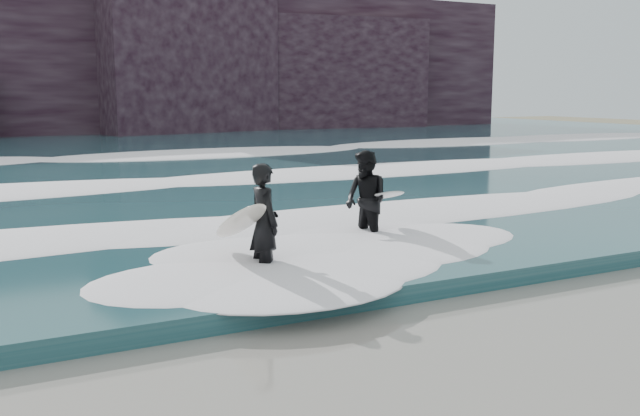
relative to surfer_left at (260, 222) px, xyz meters
The scene contains 8 objects.
ground 5.38m from the surfer_left, 80.39° to the right, with size 120.00×120.00×0.00m, color olive.
sea 23.81m from the surfer_left, 87.87° to the left, with size 90.00×52.00×0.30m, color #1E4950.
headland 40.99m from the surfer_left, 88.76° to the left, with size 70.00×9.00×10.00m, color black.
foam_near 3.93m from the surfer_left, 76.85° to the left, with size 60.00×3.20×0.20m, color white.
foam_mid 10.83m from the surfer_left, 85.32° to the left, with size 60.00×4.00×0.24m, color white.
foam_far 19.81m from the surfer_left, 87.44° to the left, with size 60.00×4.80×0.30m, color white.
surfer_left is the anchor object (origin of this frame).
surfer_right 3.02m from the surfer_left, 24.38° to the left, with size 1.37×1.98×1.92m.
Camera 1 is at (-5.16, -5.17, 3.04)m, focal length 40.00 mm.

